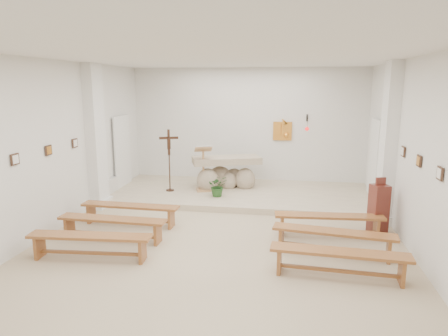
% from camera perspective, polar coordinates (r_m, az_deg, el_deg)
% --- Properties ---
extents(ground, '(7.00, 10.00, 0.00)m').
position_cam_1_polar(ground, '(7.69, -0.84, -11.13)').
color(ground, '#C0AE8A').
rests_on(ground, ground).
extents(wall_left, '(0.02, 10.00, 3.50)m').
position_cam_1_polar(wall_left, '(8.53, -24.64, 2.31)').
color(wall_left, silver).
rests_on(wall_left, ground).
extents(wall_right, '(0.02, 10.00, 3.50)m').
position_cam_1_polar(wall_right, '(7.42, 26.68, 0.85)').
color(wall_right, silver).
rests_on(wall_right, ground).
extents(wall_back, '(7.00, 0.02, 3.50)m').
position_cam_1_polar(wall_back, '(12.09, 3.36, 5.86)').
color(wall_back, silver).
rests_on(wall_back, ground).
extents(ceiling, '(7.00, 10.00, 0.02)m').
position_cam_1_polar(ceiling, '(7.10, -0.93, 15.78)').
color(ceiling, silver).
rests_on(ceiling, wall_back).
extents(sanctuary_platform, '(6.98, 3.00, 0.15)m').
position_cam_1_polar(sanctuary_platform, '(10.94, 2.42, -3.69)').
color(sanctuary_platform, beige).
rests_on(sanctuary_platform, ground).
extents(pilaster_left, '(0.26, 0.55, 3.50)m').
position_cam_1_polar(pilaster_left, '(10.17, -17.84, 4.20)').
color(pilaster_left, white).
rests_on(pilaster_left, ground).
extents(pilaster_right, '(0.26, 0.55, 3.50)m').
position_cam_1_polar(pilaster_right, '(9.30, 22.42, 3.20)').
color(pilaster_right, white).
rests_on(pilaster_right, ground).
extents(gold_wall_relief, '(0.55, 0.04, 0.55)m').
position_cam_1_polar(gold_wall_relief, '(12.01, 8.35, 5.24)').
color(gold_wall_relief, orange).
rests_on(gold_wall_relief, wall_back).
extents(sanctuary_lamp, '(0.11, 0.36, 0.44)m').
position_cam_1_polar(sanctuary_lamp, '(11.75, 11.78, 5.75)').
color(sanctuary_lamp, black).
rests_on(sanctuary_lamp, wall_back).
extents(station_frame_left_front, '(0.03, 0.20, 0.20)m').
position_cam_1_polar(station_frame_left_front, '(7.88, -27.71, 1.11)').
color(station_frame_left_front, '#3C261A').
rests_on(station_frame_left_front, wall_left).
extents(station_frame_left_mid, '(0.03, 0.20, 0.20)m').
position_cam_1_polar(station_frame_left_mid, '(8.69, -23.79, 2.34)').
color(station_frame_left_mid, '#3C261A').
rests_on(station_frame_left_mid, wall_left).
extents(station_frame_left_rear, '(0.03, 0.20, 0.20)m').
position_cam_1_polar(station_frame_left_rear, '(9.53, -20.54, 3.35)').
color(station_frame_left_rear, '#3C261A').
rests_on(station_frame_left_rear, wall_left).
extents(station_frame_right_front, '(0.03, 0.20, 0.20)m').
position_cam_1_polar(station_frame_right_front, '(6.67, 28.47, -0.68)').
color(station_frame_right_front, '#3C261A').
rests_on(station_frame_right_front, wall_right).
extents(station_frame_right_mid, '(0.03, 0.20, 0.20)m').
position_cam_1_polar(station_frame_right_mid, '(7.61, 26.08, 0.92)').
color(station_frame_right_mid, '#3C261A').
rests_on(station_frame_right_mid, wall_right).
extents(station_frame_right_rear, '(0.03, 0.20, 0.20)m').
position_cam_1_polar(station_frame_right_rear, '(8.56, 24.22, 2.17)').
color(station_frame_right_rear, '#3C261A').
rests_on(station_frame_right_rear, wall_right).
extents(radiator_left, '(0.10, 0.85, 0.52)m').
position_cam_1_polar(radiator_left, '(11.09, -16.00, -2.90)').
color(radiator_left, silver).
rests_on(radiator_left, ground).
extents(radiator_right, '(0.10, 0.85, 0.52)m').
position_cam_1_polar(radiator_right, '(10.28, 21.25, -4.41)').
color(radiator_right, silver).
rests_on(radiator_right, ground).
extents(altar, '(2.01, 1.32, 0.97)m').
position_cam_1_polar(altar, '(11.20, 0.24, -0.97)').
color(altar, tan).
rests_on(altar, sanctuary_platform).
extents(lectern, '(0.54, 0.50, 1.27)m').
position_cam_1_polar(lectern, '(10.83, -2.96, -0.03)').
color(lectern, '#AF8055').
rests_on(lectern, sanctuary_platform).
extents(crucifix_stand, '(0.49, 0.22, 1.68)m').
position_cam_1_polar(crucifix_stand, '(10.85, -7.84, 1.74)').
color(crucifix_stand, '#311D0F').
rests_on(crucifix_stand, sanctuary_platform).
extents(potted_plant, '(0.59, 0.55, 0.55)m').
position_cam_1_polar(potted_plant, '(10.36, -0.89, -2.58)').
color(potted_plant, '#244E1F').
rests_on(potted_plant, sanctuary_platform).
extents(donation_pedestal, '(0.41, 0.41, 1.18)m').
position_cam_1_polar(donation_pedestal, '(8.74, 21.19, -5.48)').
color(donation_pedestal, '#5B231A').
rests_on(donation_pedestal, ground).
extents(bench_left_front, '(2.16, 0.40, 0.45)m').
position_cam_1_polar(bench_left_front, '(8.94, -13.26, -5.82)').
color(bench_left_front, '#94532B').
rests_on(bench_left_front, ground).
extents(bench_right_front, '(2.17, 0.50, 0.45)m').
position_cam_1_polar(bench_right_front, '(8.32, 14.75, -7.22)').
color(bench_right_front, '#94532B').
rests_on(bench_right_front, ground).
extents(bench_left_second, '(2.16, 0.39, 0.45)m').
position_cam_1_polar(bench_left_second, '(8.16, -15.67, -7.65)').
color(bench_left_second, '#94532B').
rests_on(bench_left_second, ground).
extents(bench_right_second, '(2.18, 0.63, 0.45)m').
position_cam_1_polar(bench_right_second, '(7.48, 15.36, -9.44)').
color(bench_right_second, '#94532B').
rests_on(bench_right_second, ground).
extents(bench_left_third, '(2.17, 0.50, 0.45)m').
position_cam_1_polar(bench_left_third, '(7.42, -18.60, -9.84)').
color(bench_left_third, '#94532B').
rests_on(bench_left_third, ground).
extents(bench_right_third, '(2.17, 0.47, 0.45)m').
position_cam_1_polar(bench_right_third, '(6.66, 16.13, -12.20)').
color(bench_right_third, '#94532B').
rests_on(bench_right_third, ground).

